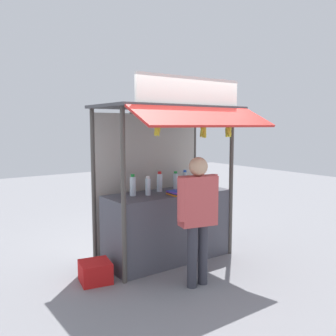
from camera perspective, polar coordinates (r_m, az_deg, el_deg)
ground_plane at (r=5.48m, az=0.00°, el=-13.91°), size 20.00×20.00×0.00m
stall_counter at (r=5.33m, az=0.00°, el=-8.99°), size 1.81×0.69×0.98m
stall_structure at (r=5.25m, az=-0.79°, el=2.46°), size 2.01×1.59×2.54m
water_bottle_mid_left at (r=5.28m, az=-1.32°, el=-2.20°), size 0.08×0.08×0.29m
water_bottle_center at (r=5.68m, az=2.63°, el=-1.71°), size 0.07×0.07×0.26m
water_bottle_far_left at (r=4.98m, az=-5.48°, el=-2.75°), size 0.08×0.08×0.30m
water_bottle_left at (r=5.50m, az=1.18°, el=-1.97°), size 0.07×0.07×0.27m
water_bottle_far_right at (r=5.02m, az=-3.15°, el=-2.83°), size 0.07×0.07×0.26m
water_bottle_right at (r=5.77m, az=4.96°, el=-1.41°), size 0.09×0.09×0.30m
magazine_stack_back_left at (r=5.04m, az=1.24°, el=-3.88°), size 0.20×0.27×0.06m
magazine_stack_rear_center at (r=5.47m, az=5.34°, el=-2.98°), size 0.21×0.28×0.07m
banana_bunch_rightmost at (r=5.27m, az=9.33°, el=5.59°), size 0.11×0.11×0.30m
banana_bunch_inner_right at (r=4.95m, az=5.50°, el=5.67°), size 0.10×0.11×0.30m
banana_bunch_inner_left at (r=4.50m, az=-1.68°, el=5.80°), size 0.09×0.09×0.27m
vendor_person at (r=4.38m, az=4.65°, el=-6.39°), size 0.59×0.28×1.56m
plastic_crate at (r=4.80m, az=-11.19°, el=-15.50°), size 0.43×0.43×0.25m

